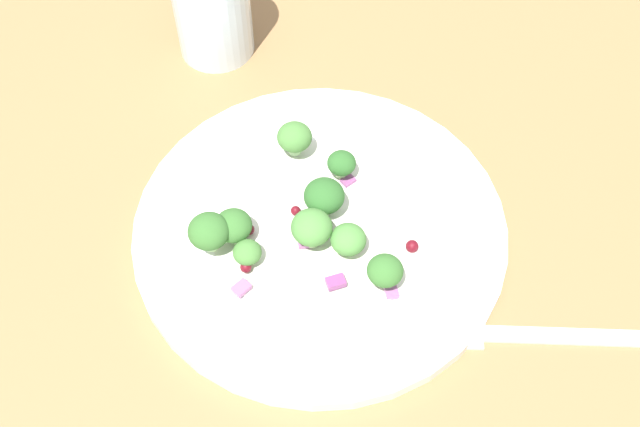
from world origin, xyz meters
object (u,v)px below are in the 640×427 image
at_px(plate, 320,228).
at_px(fork, 548,335).
at_px(broccoli_floret_0, 294,138).
at_px(water_glass, 211,0).
at_px(broccoli_floret_2, 233,226).
at_px(broccoli_floret_1, 312,228).

height_order(plate, fork, plate).
xyz_separation_m(broccoli_floret_0, water_glass, (0.10, -0.11, 0.02)).
distance_m(broccoli_floret_2, fork, 0.23).
bearing_deg(broccoli_floret_1, fork, 170.77).
distance_m(broccoli_floret_0, broccoli_floret_1, 0.08).
bearing_deg(fork, plate, -14.96).
distance_m(broccoli_floret_2, water_glass, 0.22).
height_order(broccoli_floret_0, fork, broccoli_floret_0).
bearing_deg(plate, water_glass, -51.94).
bearing_deg(plate, broccoli_floret_2, 26.04).
relative_size(broccoli_floret_1, fork, 0.16).
bearing_deg(broccoli_floret_1, plate, -95.77).
bearing_deg(broccoli_floret_1, water_glass, -54.98).
relative_size(plate, water_glass, 2.56).
xyz_separation_m(broccoli_floret_0, broccoli_floret_1, (-0.03, 0.08, 0.00)).
relative_size(broccoli_floret_2, fork, 0.15).
bearing_deg(fork, broccoli_floret_2, -4.59).
xyz_separation_m(broccoli_floret_1, fork, (-0.17, 0.03, -0.03)).
distance_m(plate, broccoli_floret_0, 0.07).
height_order(broccoli_floret_1, water_glass, water_glass).
relative_size(plate, broccoli_floret_2, 10.11).
bearing_deg(water_glass, broccoli_floret_1, 125.02).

